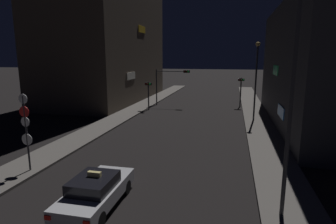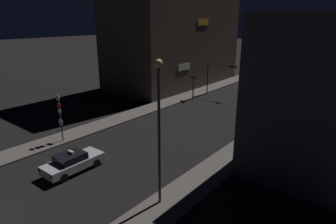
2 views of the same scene
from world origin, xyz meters
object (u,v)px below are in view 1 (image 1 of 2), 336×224
street_lamp_near_block (293,79)px  traffic_light_left_kerb (148,90)px  traffic_light_overhead (170,79)px  taxi (96,191)px  traffic_light_right_kerb (241,86)px  street_lamp_far_block (256,72)px  sign_pole_left (26,127)px

street_lamp_near_block → traffic_light_left_kerb: bearing=119.6°
traffic_light_overhead → street_lamp_near_block: 26.73m
taxi → traffic_light_right_kerb: traffic_light_right_kerb is taller
traffic_light_left_kerb → traffic_light_overhead: bearing=63.6°
traffic_light_right_kerb → street_lamp_far_block: 8.85m
traffic_light_overhead → street_lamp_near_block: (10.14, -24.65, 2.00)m
traffic_light_overhead → street_lamp_near_block: size_ratio=0.55×
sign_pole_left → traffic_light_right_kerb: bearing=64.2°
traffic_light_left_kerb → street_lamp_far_block: street_lamp_far_block is taller
traffic_light_overhead → traffic_light_left_kerb: size_ratio=1.39×
traffic_light_left_kerb → taxi: bearing=-78.5°
traffic_light_left_kerb → street_lamp_far_block: (12.00, -3.74, 2.38)m
taxi → traffic_light_overhead: size_ratio=0.94×
taxi → street_lamp_near_block: 8.93m
traffic_light_left_kerb → street_lamp_far_block: 12.80m
sign_pole_left → traffic_light_left_kerb: bearing=87.5°
traffic_light_right_kerb → traffic_light_left_kerb: bearing=-156.4°
taxi → traffic_light_left_kerb: bearing=101.5°
street_lamp_near_block → street_lamp_far_block: size_ratio=1.13×
traffic_light_right_kerb → sign_pole_left: (-11.73, -24.23, -0.08)m
traffic_light_right_kerb → street_lamp_near_block: 25.94m
street_lamp_far_block → taxi: bearing=-112.6°
taxi → sign_pole_left: size_ratio=1.06×
traffic_light_overhead → street_lamp_far_block: size_ratio=0.63×
street_lamp_far_block → traffic_light_overhead: bearing=144.0°
traffic_light_overhead → traffic_light_right_kerb: bearing=7.0°
taxi → traffic_light_overhead: (-2.63, 25.59, 2.75)m
traffic_light_right_kerb → street_lamp_near_block: bearing=-87.6°
street_lamp_near_block → street_lamp_far_block: 17.27m
traffic_light_overhead → street_lamp_near_block: street_lamp_near_block is taller
traffic_light_left_kerb → traffic_light_right_kerb: bearing=23.6°
traffic_light_right_kerb → sign_pole_left: size_ratio=0.88×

